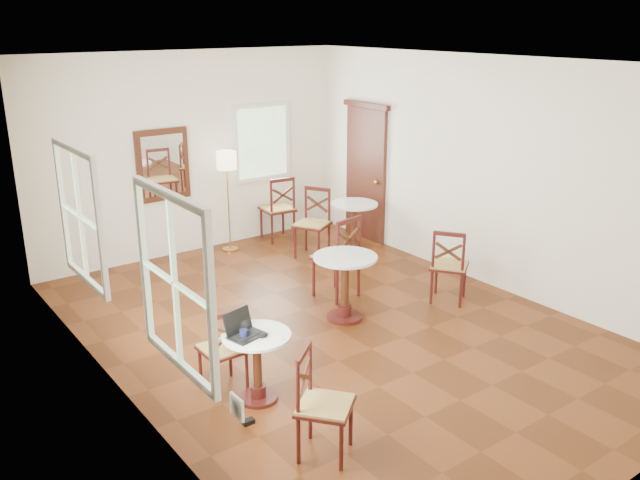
{
  "coord_description": "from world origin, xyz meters",
  "views": [
    {
      "loc": [
        -4.34,
        -5.57,
        3.43
      ],
      "look_at": [
        0.0,
        0.3,
        1.0
      ],
      "focal_mm": 37.59,
      "sensor_mm": 36.0,
      "label": 1
    }
  ],
  "objects_px": {
    "mouse": "(263,335)",
    "water_glass": "(245,327)",
    "cafe_table_back": "(354,221)",
    "chair_mid_a": "(338,257)",
    "chair_back_a": "(278,208)",
    "chair_mid_b": "(449,265)",
    "floor_lamp": "(227,167)",
    "cafe_table_mid": "(345,280)",
    "chair_back_b": "(313,223)",
    "cafe_table_near": "(257,359)",
    "laptop": "(243,330)",
    "power_adapter": "(248,422)",
    "chair_near_b": "(322,404)",
    "navy_mug": "(244,334)",
    "chair_near_a": "(224,349)"
  },
  "relations": [
    {
      "from": "mouse",
      "to": "water_glass",
      "type": "height_order",
      "value": "water_glass"
    },
    {
      "from": "cafe_table_back",
      "to": "chair_mid_a",
      "type": "relative_size",
      "value": 0.7
    },
    {
      "from": "chair_back_a",
      "to": "chair_mid_b",
      "type": "bearing_deg",
      "value": 102.73
    },
    {
      "from": "floor_lamp",
      "to": "mouse",
      "type": "xyz_separation_m",
      "value": [
        -1.88,
        -4.02,
        -0.61
      ]
    },
    {
      "from": "cafe_table_mid",
      "to": "chair_back_b",
      "type": "distance_m",
      "value": 2.29
    },
    {
      "from": "cafe_table_near",
      "to": "water_glass",
      "type": "relative_size",
      "value": 6.14
    },
    {
      "from": "water_glass",
      "to": "cafe_table_near",
      "type": "bearing_deg",
      "value": -54.17
    },
    {
      "from": "floor_lamp",
      "to": "laptop",
      "type": "distance_m",
      "value": 4.39
    },
    {
      "from": "power_adapter",
      "to": "chair_mid_a",
      "type": "bearing_deg",
      "value": 36.65
    },
    {
      "from": "cafe_table_back",
      "to": "power_adapter",
      "type": "distance_m",
      "value": 4.84
    },
    {
      "from": "chair_back_b",
      "to": "floor_lamp",
      "type": "relative_size",
      "value": 0.66
    },
    {
      "from": "chair_near_b",
      "to": "chair_back_b",
      "type": "height_order",
      "value": "chair_back_b"
    },
    {
      "from": "chair_back_a",
      "to": "power_adapter",
      "type": "xyz_separation_m",
      "value": [
        -3.07,
        -4.21,
        -0.5
      ]
    },
    {
      "from": "chair_mid_b",
      "to": "floor_lamp",
      "type": "relative_size",
      "value": 0.62
    },
    {
      "from": "cafe_table_mid",
      "to": "laptop",
      "type": "bearing_deg",
      "value": -155.4
    },
    {
      "from": "floor_lamp",
      "to": "cafe_table_near",
      "type": "bearing_deg",
      "value": -115.8
    },
    {
      "from": "water_glass",
      "to": "power_adapter",
      "type": "relative_size",
      "value": 1.03
    },
    {
      "from": "chair_mid_a",
      "to": "chair_back_a",
      "type": "relative_size",
      "value": 1.03
    },
    {
      "from": "chair_mid_a",
      "to": "chair_back_b",
      "type": "distance_m",
      "value": 1.62
    },
    {
      "from": "cafe_table_near",
      "to": "chair_mid_b",
      "type": "relative_size",
      "value": 0.71
    },
    {
      "from": "chair_mid_a",
      "to": "navy_mug",
      "type": "height_order",
      "value": "chair_mid_a"
    },
    {
      "from": "cafe_table_mid",
      "to": "navy_mug",
      "type": "xyz_separation_m",
      "value": [
        -1.9,
        -0.92,
        0.23
      ]
    },
    {
      "from": "chair_near_b",
      "to": "power_adapter",
      "type": "xyz_separation_m",
      "value": [
        -0.28,
        0.73,
        -0.44
      ]
    },
    {
      "from": "cafe_table_mid",
      "to": "cafe_table_back",
      "type": "relative_size",
      "value": 1.05
    },
    {
      "from": "chair_near_a",
      "to": "cafe_table_near",
      "type": "bearing_deg",
      "value": 115.04
    },
    {
      "from": "navy_mug",
      "to": "chair_back_b",
      "type": "bearing_deg",
      "value": 45.48
    },
    {
      "from": "chair_near_b",
      "to": "chair_mid_b",
      "type": "height_order",
      "value": "chair_mid_b"
    },
    {
      "from": "cafe_table_near",
      "to": "mouse",
      "type": "relative_size",
      "value": 6.55
    },
    {
      "from": "chair_near_b",
      "to": "navy_mug",
      "type": "distance_m",
      "value": 1.06
    },
    {
      "from": "cafe_table_near",
      "to": "chair_near_b",
      "type": "height_order",
      "value": "chair_near_b"
    },
    {
      "from": "cafe_table_mid",
      "to": "mouse",
      "type": "relative_size",
      "value": 7.67
    },
    {
      "from": "chair_mid_a",
      "to": "chair_near_a",
      "type": "bearing_deg",
      "value": 17.43
    },
    {
      "from": "cafe_table_mid",
      "to": "power_adapter",
      "type": "distance_m",
      "value": 2.43
    },
    {
      "from": "chair_back_b",
      "to": "cafe_table_mid",
      "type": "bearing_deg",
      "value": -56.2
    },
    {
      "from": "chair_mid_b",
      "to": "chair_back_a",
      "type": "xyz_separation_m",
      "value": [
        -0.36,
        3.36,
        0.04
      ]
    },
    {
      "from": "cafe_table_mid",
      "to": "floor_lamp",
      "type": "distance_m",
      "value": 3.12
    },
    {
      "from": "cafe_table_back",
      "to": "chair_back_b",
      "type": "distance_m",
      "value": 0.67
    },
    {
      "from": "chair_near_a",
      "to": "chair_near_b",
      "type": "distance_m",
      "value": 1.38
    },
    {
      "from": "laptop",
      "to": "chair_back_a",
      "type": "bearing_deg",
      "value": 39.47
    },
    {
      "from": "chair_back_a",
      "to": "power_adapter",
      "type": "distance_m",
      "value": 5.24
    },
    {
      "from": "cafe_table_near",
      "to": "chair_back_a",
      "type": "distance_m",
      "value": 4.81
    },
    {
      "from": "chair_near_b",
      "to": "chair_mid_a",
      "type": "relative_size",
      "value": 0.86
    },
    {
      "from": "chair_near_a",
      "to": "water_glass",
      "type": "distance_m",
      "value": 0.41
    },
    {
      "from": "chair_mid_a",
      "to": "power_adapter",
      "type": "xyz_separation_m",
      "value": [
        -2.4,
        -1.79,
        -0.52
      ]
    },
    {
      "from": "cafe_table_back",
      "to": "chair_back_a",
      "type": "distance_m",
      "value": 1.31
    },
    {
      "from": "chair_near_a",
      "to": "navy_mug",
      "type": "bearing_deg",
      "value": 95.52
    },
    {
      "from": "chair_near_a",
      "to": "chair_mid_b",
      "type": "distance_m",
      "value": 3.32
    },
    {
      "from": "navy_mug",
      "to": "cafe_table_mid",
      "type": "bearing_deg",
      "value": 25.82
    },
    {
      "from": "cafe_table_back",
      "to": "chair_mid_b",
      "type": "bearing_deg",
      "value": -97.09
    },
    {
      "from": "chair_near_a",
      "to": "chair_back_a",
      "type": "xyz_separation_m",
      "value": [
        2.95,
        3.57,
        0.09
      ]
    }
  ]
}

